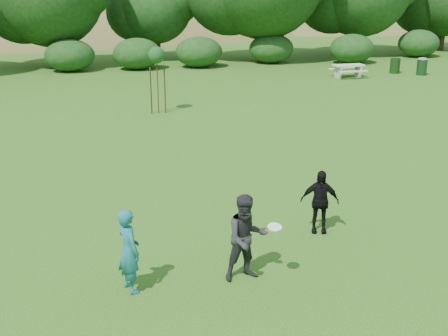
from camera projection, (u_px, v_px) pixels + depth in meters
The scene contains 10 objects.
ground at pixel (264, 264), 11.51m from camera, with size 120.00×120.00×0.00m, color #19470C.
player_teal at pixel (129, 250), 10.29m from camera, with size 0.60×0.39×1.64m, color #196671.
player_grey at pixel (247, 238), 10.69m from camera, with size 0.84×0.66×1.73m, color #262528.
player_black at pixel (320, 201), 12.75m from camera, with size 0.87×0.36×1.49m, color black.
trash_can_near at pixel (395, 66), 34.40m from camera, with size 0.60×0.60×0.90m, color #163312.
frisbee at pixel (275, 227), 10.45m from camera, with size 0.27×0.27×0.08m.
sapling at pixel (157, 57), 23.55m from camera, with size 0.70×0.70×2.85m.
picnic_table at pixel (348, 69), 32.86m from camera, with size 1.80×1.48×0.76m.
trash_can_lidded at pixel (422, 66), 33.73m from camera, with size 0.60×0.60×1.05m.
hillside at pixel (90, 112), 77.51m from camera, with size 150.00×72.00×52.00m.
Camera 1 is at (-3.63, -9.64, 5.56)m, focal length 45.00 mm.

